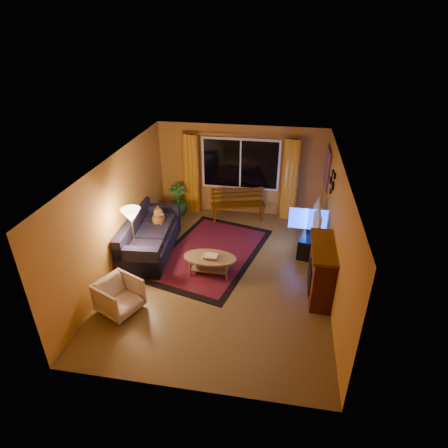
% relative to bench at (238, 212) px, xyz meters
% --- Properties ---
extents(floor, '(4.50, 6.00, 0.02)m').
position_rel_bench_xyz_m(floor, '(-0.01, -2.53, -0.23)').
color(floor, brown).
rests_on(floor, ground).
extents(ceiling, '(4.50, 6.00, 0.02)m').
position_rel_bench_xyz_m(ceiling, '(-0.01, -2.53, 2.29)').
color(ceiling, white).
rests_on(ceiling, ground).
extents(wall_back, '(4.50, 0.02, 2.50)m').
position_rel_bench_xyz_m(wall_back, '(-0.01, 0.48, 1.03)').
color(wall_back, '#C08331').
rests_on(wall_back, ground).
extents(wall_left, '(0.02, 6.00, 2.50)m').
position_rel_bench_xyz_m(wall_left, '(-2.27, -2.53, 1.03)').
color(wall_left, '#C08331').
rests_on(wall_left, ground).
extents(wall_right, '(0.02, 6.00, 2.50)m').
position_rel_bench_xyz_m(wall_right, '(2.25, -2.53, 1.03)').
color(wall_right, '#C08331').
rests_on(wall_right, ground).
extents(window, '(2.00, 0.02, 1.30)m').
position_rel_bench_xyz_m(window, '(-0.01, 0.42, 1.23)').
color(window, black).
rests_on(window, wall_back).
extents(curtain_rod, '(3.20, 0.03, 0.03)m').
position_rel_bench_xyz_m(curtain_rod, '(-0.01, 0.37, 2.03)').
color(curtain_rod, '#BF8C3F').
rests_on(curtain_rod, wall_back).
extents(curtain_left, '(0.36, 0.36, 2.24)m').
position_rel_bench_xyz_m(curtain_left, '(-1.36, 0.35, 0.90)').
color(curtain_left, orange).
rests_on(curtain_left, ground).
extents(curtain_right, '(0.36, 0.36, 2.24)m').
position_rel_bench_xyz_m(curtain_right, '(1.34, 0.35, 0.90)').
color(curtain_right, orange).
rests_on(curtain_right, ground).
extents(bench, '(1.52, 0.79, 0.44)m').
position_rel_bench_xyz_m(bench, '(0.00, 0.00, 0.00)').
color(bench, '#4C2905').
rests_on(bench, ground).
extents(potted_plant, '(0.65, 0.65, 0.90)m').
position_rel_bench_xyz_m(potted_plant, '(-1.70, 0.00, 0.23)').
color(potted_plant, '#235B1E').
rests_on(potted_plant, ground).
extents(sofa, '(1.12, 2.30, 0.91)m').
position_rel_bench_xyz_m(sofa, '(-1.81, -1.96, 0.23)').
color(sofa, black).
rests_on(sofa, ground).
extents(dog, '(0.36, 0.48, 0.50)m').
position_rel_bench_xyz_m(dog, '(-1.76, -1.46, 0.48)').
color(dog, '#905B29').
rests_on(dog, sofa).
extents(armchair, '(0.89, 0.92, 0.73)m').
position_rel_bench_xyz_m(armchair, '(-1.70, -4.04, 0.14)').
color(armchair, beige).
rests_on(armchair, ground).
extents(floor_lamp, '(0.31, 0.31, 1.59)m').
position_rel_bench_xyz_m(floor_lamp, '(-1.79, -2.87, 0.57)').
color(floor_lamp, '#BF8C3F').
rests_on(floor_lamp, ground).
extents(rug, '(2.80, 3.66, 0.02)m').
position_rel_bench_xyz_m(rug, '(-0.41, -1.84, -0.21)').
color(rug, maroon).
rests_on(rug, ground).
extents(coffee_table, '(1.16, 1.16, 0.42)m').
position_rel_bench_xyz_m(coffee_table, '(-0.26, -2.59, -0.01)').
color(coffee_table, olive).
rests_on(coffee_table, ground).
extents(tv_console, '(0.64, 1.22, 0.48)m').
position_rel_bench_xyz_m(tv_console, '(1.91, -1.24, 0.02)').
color(tv_console, black).
rests_on(tv_console, ground).
extents(television, '(0.17, 1.14, 0.65)m').
position_rel_bench_xyz_m(television, '(1.91, -1.24, 0.59)').
color(television, black).
rests_on(television, tv_console).
extents(fireplace, '(0.40, 1.20, 1.10)m').
position_rel_bench_xyz_m(fireplace, '(2.04, -2.93, 0.33)').
color(fireplace, maroon).
rests_on(fireplace, ground).
extents(mirror_cluster, '(0.06, 0.60, 0.56)m').
position_rel_bench_xyz_m(mirror_cluster, '(2.20, -1.23, 1.58)').
color(mirror_cluster, black).
rests_on(mirror_cluster, wall_right).
extents(painting, '(0.04, 0.76, 0.96)m').
position_rel_bench_xyz_m(painting, '(2.21, -0.08, 1.43)').
color(painting, '#CE512D').
rests_on(painting, wall_right).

